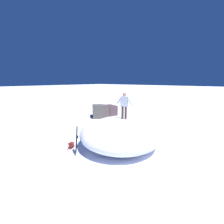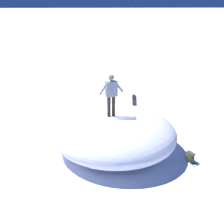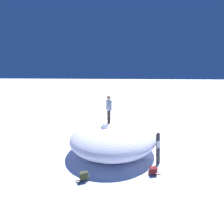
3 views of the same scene
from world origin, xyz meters
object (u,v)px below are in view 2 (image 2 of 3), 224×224
at_px(snowboarder_standing, 111,93).
at_px(snowboard_primary_upright, 135,110).
at_px(backpack_near, 155,126).
at_px(backpack_far, 190,157).

height_order(snowboarder_standing, snowboard_primary_upright, snowboarder_standing).
xyz_separation_m(snowboarder_standing, snowboard_primary_upright, (2.78, -1.24, -1.84)).
distance_m(snowboarder_standing, snowboard_primary_upright, 3.56).
xyz_separation_m(snowboard_primary_upright, backpack_near, (-0.33, -1.03, -0.71)).
distance_m(snowboarder_standing, backpack_far, 4.08).
height_order(snowboard_primary_upright, backpack_far, snowboard_primary_upright).
bearing_deg(backpack_far, snowboard_primary_upright, 28.73).
bearing_deg(snowboarder_standing, snowboard_primary_upright, -24.01).
xyz_separation_m(snowboarder_standing, backpack_near, (2.45, -2.27, -2.55)).
relative_size(snowboarder_standing, snowboard_primary_upright, 0.97).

